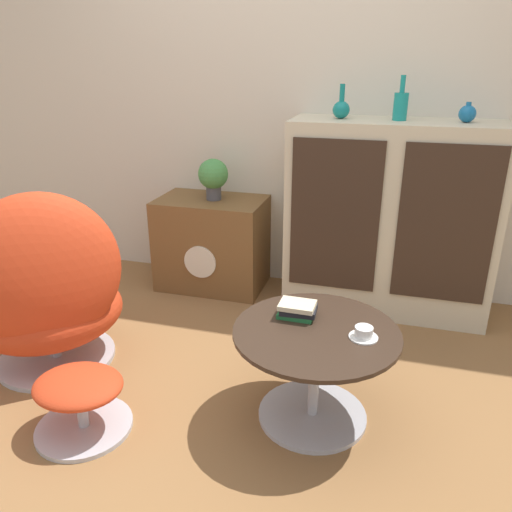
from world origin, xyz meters
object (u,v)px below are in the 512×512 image
object	(u,v)px
ottoman	(80,396)
potted_plant	(213,176)
egg_chair	(46,293)
coffee_table	(315,362)
teacup	(364,334)
vase_inner_left	(401,105)
book_stack	(298,309)
sideboard	(389,219)
vase_inner_right	(467,114)
vase_leftmost	(341,108)
tv_console	(212,243)

from	to	relation	value
ottoman	potted_plant	size ratio (longest dim) A/B	1.52
egg_chair	potted_plant	xyz separation A→B (m)	(0.44, 1.13, 0.35)
coffee_table	teacup	bearing A→B (deg)	-3.95
vase_inner_left	teacup	bearing A→B (deg)	-92.21
vase_inner_left	book_stack	distance (m)	1.34
ottoman	book_stack	size ratio (longest dim) A/B	2.45
sideboard	vase_inner_right	size ratio (longest dim) A/B	11.27
egg_chair	book_stack	world-z (taller)	egg_chair
coffee_table	potted_plant	distance (m)	1.52
coffee_table	vase_inner_left	bearing A→B (deg)	78.69
egg_chair	vase_leftmost	distance (m)	1.83
coffee_table	ottoman	bearing A→B (deg)	-159.49
ottoman	teacup	xyz separation A→B (m)	(1.09, 0.33, 0.28)
teacup	book_stack	xyz separation A→B (m)	(-0.28, 0.11, 0.01)
teacup	book_stack	world-z (taller)	book_stack
ottoman	vase_leftmost	distance (m)	1.98
tv_console	coffee_table	distance (m)	1.45
ottoman	sideboard	bearing A→B (deg)	52.68
vase_inner_right	tv_console	bearing A→B (deg)	179.97
egg_chair	sideboard	bearing A→B (deg)	36.23
tv_console	teacup	size ratio (longest dim) A/B	6.03
coffee_table	potted_plant	world-z (taller)	potted_plant
coffee_table	egg_chair	bearing A→B (deg)	178.71
vase_leftmost	vase_inner_right	world-z (taller)	vase_leftmost
teacup	book_stack	distance (m)	0.30
egg_chair	coffee_table	bearing A→B (deg)	-1.29
vase_inner_left	book_stack	xyz separation A→B (m)	(-0.33, -1.06, -0.75)
egg_chair	book_stack	size ratio (longest dim) A/B	5.92
ottoman	vase_leftmost	bearing A→B (deg)	61.29
potted_plant	vase_leftmost	bearing A→B (deg)	-0.10
sideboard	ottoman	size ratio (longest dim) A/B	2.96
vase_inner_left	coffee_table	bearing A→B (deg)	-101.31
potted_plant	egg_chair	bearing A→B (deg)	-111.24
tv_console	potted_plant	bearing A→B (deg)	1.42
teacup	vase_leftmost	bearing A→B (deg)	103.12
egg_chair	potted_plant	size ratio (longest dim) A/B	3.68
egg_chair	coffee_table	size ratio (longest dim) A/B	1.41
ottoman	coffee_table	bearing A→B (deg)	20.51
vase_leftmost	potted_plant	world-z (taller)	vase_leftmost
ottoman	coffee_table	distance (m)	0.97
ottoman	coffee_table	size ratio (longest dim) A/B	0.58
coffee_table	teacup	world-z (taller)	teacup
book_stack	teacup	bearing A→B (deg)	-20.59
vase_inner_right	book_stack	world-z (taller)	vase_inner_right
tv_console	teacup	world-z (taller)	tv_console
vase_inner_left	egg_chair	bearing A→B (deg)	-143.67
egg_chair	coffee_table	world-z (taller)	egg_chair
vase_inner_right	vase_inner_left	bearing A→B (deg)	180.00
egg_chair	tv_console	bearing A→B (deg)	69.72
egg_chair	teacup	xyz separation A→B (m)	(1.48, -0.04, 0.04)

